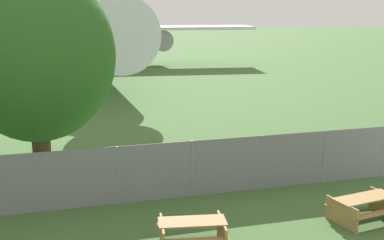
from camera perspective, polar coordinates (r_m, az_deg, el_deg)
The scene contains 5 objects.
perimeter_fence at distance 19.19m, azimuth 7.33°, elevation -4.52°, with size 56.07×0.07×1.97m.
airplane at distance 53.64m, azimuth -11.28°, elevation 10.13°, with size 35.25×44.03×14.10m.
picnic_bench_near_cabin at distance 17.36m, azimuth 17.92°, elevation -8.68°, with size 2.18×1.70×0.76m.
picnic_bench_open_grass at distance 14.88m, azimuth 0.03°, elevation -11.69°, with size 2.05×1.69×0.76m.
tree_near_hangar at distance 19.17m, azimuth -16.32°, elevation 6.59°, with size 5.45×5.45×7.78m.
Camera 1 is at (-7.45, -6.86, 6.59)m, focal length 50.00 mm.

